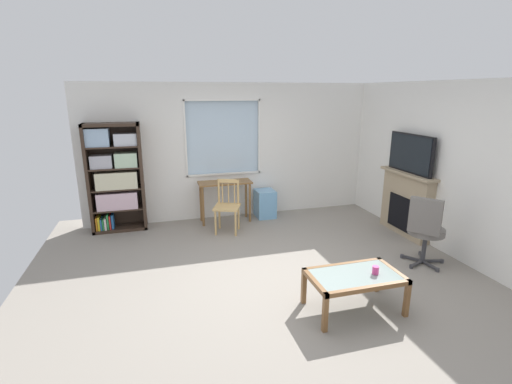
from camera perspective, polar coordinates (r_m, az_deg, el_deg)
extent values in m
cube|color=gray|center=(4.99, 2.67, -12.83)|extent=(6.39, 6.15, 0.02)
cube|color=white|center=(7.15, -3.82, -0.34)|extent=(5.39, 0.12, 0.83)
cube|color=white|center=(6.89, -4.12, 15.42)|extent=(5.39, 0.12, 0.29)
cube|color=white|center=(6.80, -18.83, 7.57)|extent=(1.86, 0.12, 1.38)
cube|color=white|center=(7.43, 8.44, 8.82)|extent=(2.16, 0.12, 1.38)
cube|color=silver|center=(6.92, -5.22, 8.44)|extent=(1.37, 0.02, 1.38)
cube|color=white|center=(6.96, -4.98, 2.84)|extent=(1.43, 0.06, 0.03)
cube|color=white|center=(6.80, -5.25, 14.05)|extent=(1.43, 0.06, 0.03)
cube|color=white|center=(6.75, -10.90, 8.07)|extent=(0.03, 0.06, 1.38)
cube|color=white|center=(7.01, 0.47, 8.59)|extent=(0.03, 0.06, 1.38)
cube|color=white|center=(5.99, 28.74, 2.95)|extent=(0.12, 5.35, 2.50)
cube|color=#38281E|center=(6.73, -24.51, 1.76)|extent=(0.05, 0.38, 1.85)
cube|color=#38281E|center=(6.64, -17.27, 2.31)|extent=(0.05, 0.38, 1.85)
cube|color=#38281E|center=(6.54, -21.67, 9.72)|extent=(0.90, 0.38, 0.05)
cube|color=#38281E|center=(6.92, -20.21, -5.22)|extent=(0.90, 0.38, 0.05)
cube|color=#38281E|center=(6.85, -20.80, 2.37)|extent=(0.90, 0.02, 1.85)
cube|color=#38281E|center=(6.81, -20.49, -2.38)|extent=(0.85, 0.36, 0.02)
cube|color=#38281E|center=(6.71, -20.77, 0.55)|extent=(0.85, 0.36, 0.02)
cube|color=#38281E|center=(6.64, -21.06, 3.55)|extent=(0.85, 0.36, 0.02)
cube|color=#38281E|center=(6.58, -21.36, 6.61)|extent=(0.85, 0.36, 0.02)
cube|color=beige|center=(6.75, -20.67, -1.14)|extent=(0.66, 0.31, 0.29)
cube|color=beige|center=(6.67, -20.78, 1.82)|extent=(0.67, 0.33, 0.29)
cube|color=#B2B2BC|center=(6.63, -22.86, 4.40)|extent=(0.34, 0.27, 0.21)
cube|color=#B7D6B2|center=(6.59, -19.51, 4.78)|extent=(0.36, 0.30, 0.24)
cube|color=#9EBCDB|center=(6.57, -23.40, 7.80)|extent=(0.36, 0.28, 0.29)
cube|color=silver|center=(6.54, -19.59, 7.72)|extent=(0.36, 0.27, 0.20)
cube|color=orange|center=(6.90, -23.41, -4.37)|extent=(0.03, 0.28, 0.23)
cube|color=yellow|center=(6.89, -23.12, -4.34)|extent=(0.03, 0.27, 0.23)
cube|color=#286BB2|center=(6.90, -22.83, -4.49)|extent=(0.02, 0.26, 0.19)
cube|color=green|center=(6.89, -22.57, -4.49)|extent=(0.02, 0.24, 0.19)
cube|color=white|center=(6.88, -22.26, -4.41)|extent=(0.03, 0.26, 0.20)
cube|color=green|center=(6.87, -21.95, -4.15)|extent=(0.03, 0.22, 0.26)
cube|color=red|center=(6.87, -21.65, -4.22)|extent=(0.02, 0.25, 0.24)
cube|color=#286BB2|center=(6.86, -21.33, -4.18)|extent=(0.04, 0.21, 0.25)
cube|color=brown|center=(6.70, -4.86, 1.49)|extent=(0.96, 0.38, 0.03)
cylinder|color=brown|center=(6.60, -8.23, -2.26)|extent=(0.04, 0.04, 0.73)
cylinder|color=brown|center=(6.76, -0.96, -1.68)|extent=(0.04, 0.04, 0.73)
cylinder|color=brown|center=(6.87, -8.55, -1.57)|extent=(0.04, 0.04, 0.73)
cylinder|color=brown|center=(7.02, -1.56, -1.03)|extent=(0.04, 0.04, 0.73)
cube|color=tan|center=(6.24, -4.52, -2.35)|extent=(0.54, 0.53, 0.04)
cylinder|color=tan|center=(6.20, -6.30, -4.80)|extent=(0.04, 0.04, 0.43)
cylinder|color=tan|center=(6.14, -3.19, -4.94)|extent=(0.04, 0.04, 0.43)
cylinder|color=tan|center=(6.50, -5.70, -3.84)|extent=(0.04, 0.04, 0.43)
cylinder|color=tan|center=(6.44, -2.73, -3.96)|extent=(0.04, 0.04, 0.43)
cylinder|color=tan|center=(6.36, -5.80, 0.07)|extent=(0.04, 0.04, 0.45)
cylinder|color=tan|center=(6.30, -2.78, -0.02)|extent=(0.04, 0.04, 0.45)
cube|color=tan|center=(6.28, -4.33, 1.74)|extent=(0.35, 0.17, 0.06)
cylinder|color=tan|center=(6.36, -5.22, -0.21)|extent=(0.02, 0.02, 0.35)
cylinder|color=tan|center=(6.34, -4.29, -0.24)|extent=(0.02, 0.02, 0.35)
cylinder|color=tan|center=(6.32, -3.36, -0.27)|extent=(0.02, 0.02, 0.35)
cube|color=#72ADDB|center=(7.06, 1.41, -1.80)|extent=(0.35, 0.40, 0.53)
cube|color=tan|center=(6.64, 22.27, -1.83)|extent=(0.18, 1.07, 1.03)
cube|color=black|center=(6.62, 21.51, -2.99)|extent=(0.03, 0.59, 0.56)
cube|color=tan|center=(6.50, 22.60, 2.65)|extent=(0.26, 1.17, 0.04)
cube|color=black|center=(6.44, 22.90, 5.54)|extent=(0.05, 1.00, 0.63)
cube|color=black|center=(6.43, 22.70, 5.54)|extent=(0.01, 0.95, 0.58)
cylinder|color=slate|center=(5.62, 24.93, -5.52)|extent=(0.48, 0.48, 0.09)
cube|color=slate|center=(5.32, 24.80, -3.42)|extent=(0.31, 0.36, 0.48)
cylinder|color=#38383D|center=(5.70, 24.66, -7.79)|extent=(0.06, 0.06, 0.42)
cube|color=#38383D|center=(5.80, 23.06, -9.45)|extent=(0.20, 0.24, 0.03)
cylinder|color=#38383D|center=(5.83, 21.71, -9.24)|extent=(0.05, 0.05, 0.05)
cube|color=#38383D|center=(5.67, 23.71, -10.13)|extent=(0.27, 0.13, 0.03)
cylinder|color=#38383D|center=(5.56, 22.96, -10.61)|extent=(0.05, 0.05, 0.05)
cube|color=#38383D|center=(5.69, 25.38, -10.22)|extent=(0.05, 0.28, 0.03)
cylinder|color=#38383D|center=(5.60, 26.36, -10.80)|extent=(0.05, 0.05, 0.05)
cube|color=#38383D|center=(5.84, 25.69, -9.61)|extent=(0.28, 0.11, 0.03)
cylinder|color=#38383D|center=(5.90, 26.92, -9.55)|extent=(0.05, 0.05, 0.05)
cube|color=#38383D|center=(5.91, 24.28, -9.15)|extent=(0.18, 0.25, 0.03)
cylinder|color=#38383D|center=(6.04, 24.14, -8.66)|extent=(0.05, 0.05, 0.05)
cube|color=#8C9E99|center=(4.22, 15.14, -12.33)|extent=(0.91, 0.49, 0.02)
cube|color=brown|center=(4.03, 17.13, -14.15)|extent=(1.01, 0.05, 0.05)
cube|color=brown|center=(4.43, 13.33, -11.01)|extent=(1.01, 0.05, 0.05)
cube|color=brown|center=(4.02, 9.09, -13.67)|extent=(0.05, 0.59, 0.05)
cube|color=brown|center=(4.47, 20.50, -11.36)|extent=(0.05, 0.59, 0.05)
cube|color=brown|center=(3.92, 10.68, -18.21)|extent=(0.05, 0.05, 0.38)
cube|color=brown|center=(4.39, 22.36, -15.30)|extent=(0.05, 0.05, 0.38)
cube|color=brown|center=(4.34, 7.43, -14.54)|extent=(0.05, 0.05, 0.38)
cube|color=brown|center=(4.76, 18.32, -12.37)|extent=(0.05, 0.05, 0.38)
cylinder|color=#DB3D84|center=(4.26, 18.07, -11.46)|extent=(0.07, 0.07, 0.09)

